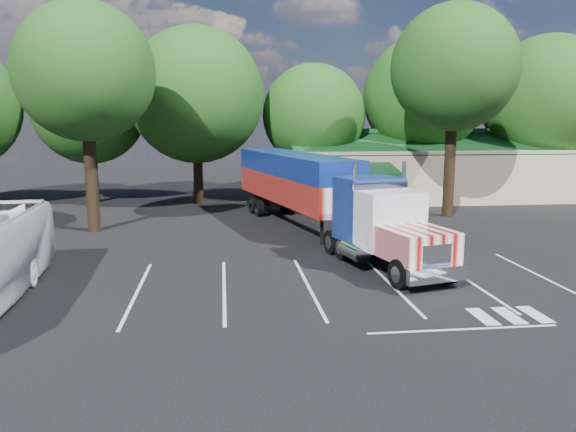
{
  "coord_description": "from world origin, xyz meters",
  "views": [
    {
      "loc": [
        -3.18,
        -26.47,
        6.31
      ],
      "look_at": [
        -0.28,
        -1.76,
        2.0
      ],
      "focal_mm": 35.0,
      "sensor_mm": 36.0,
      "label": 1
    }
  ],
  "objects": [
    {
      "name": "tree_row_b",
      "position": [
        -13.0,
        17.8,
        7.13
      ],
      "size": [
        8.4,
        8.4,
        11.35
      ],
      "color": "black",
      "rests_on": "ground"
    },
    {
      "name": "tree_row_d",
      "position": [
        4.0,
        17.5,
        6.58
      ],
      "size": [
        8.0,
        8.0,
        10.6
      ],
      "color": "black",
      "rests_on": "ground"
    },
    {
      "name": "tree_row_e",
      "position": [
        13.0,
        18.0,
        8.09
      ],
      "size": [
        9.6,
        9.6,
        12.9
      ],
      "color": "black",
      "rests_on": "ground"
    },
    {
      "name": "tree_near_right",
      "position": [
        11.5,
        8.5,
        9.46
      ],
      "size": [
        8.0,
        8.0,
        13.5
      ],
      "color": "black",
      "rests_on": "ground"
    },
    {
      "name": "bicycle",
      "position": [
        2.69,
        1.0,
        0.49
      ],
      "size": [
        0.78,
        1.92,
        0.99
      ],
      "primitive_type": "imported",
      "rotation": [
        0.0,
        0.0,
        0.07
      ],
      "color": "black",
      "rests_on": "ground"
    },
    {
      "name": "tree_near_left",
      "position": [
        -10.5,
        6.0,
        8.81
      ],
      "size": [
        7.6,
        7.6,
        12.65
      ],
      "color": "black",
      "rests_on": "ground"
    },
    {
      "name": "silver_sedan",
      "position": [
        10.38,
        14.0,
        0.79
      ],
      "size": [
        4.89,
        2.06,
        1.57
      ],
      "primitive_type": "imported",
      "rotation": [
        0.0,
        0.0,
        1.66
      ],
      "color": "#979A9E",
      "rests_on": "ground"
    },
    {
      "name": "woman",
      "position": [
        4.5,
        -3.61,
        0.96
      ],
      "size": [
        0.69,
        0.82,
        1.92
      ],
      "primitive_type": "imported",
      "rotation": [
        0.0,
        0.0,
        1.96
      ],
      "color": "black",
      "rests_on": "ground"
    },
    {
      "name": "event_hall",
      "position": [
        13.74,
        17.81,
        2.21
      ],
      "size": [
        24.2,
        14.12,
        5.55
      ],
      "color": "#C2AB90",
      "rests_on": "ground"
    },
    {
      "name": "tree_row_c",
      "position": [
        -5.0,
        16.2,
        8.04
      ],
      "size": [
        10.0,
        10.0,
        13.05
      ],
      "color": "black",
      "rests_on": "ground"
    },
    {
      "name": "semi_truck",
      "position": [
        1.78,
        3.91,
        2.54
      ],
      "size": [
        7.78,
        21.39,
        4.48
      ],
      "rotation": [
        0.0,
        0.0,
        0.25
      ],
      "color": "black",
      "rests_on": "ground"
    },
    {
      "name": "ground",
      "position": [
        0.0,
        0.0,
        0.0
      ],
      "size": [
        120.0,
        120.0,
        0.0
      ],
      "primitive_type": "plane",
      "color": "black",
      "rests_on": "ground"
    },
    {
      "name": "tree_row_f",
      "position": [
        23.0,
        16.8,
        7.79
      ],
      "size": [
        10.4,
        10.4,
        13.0
      ],
      "color": "black",
      "rests_on": "ground"
    }
  ]
}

